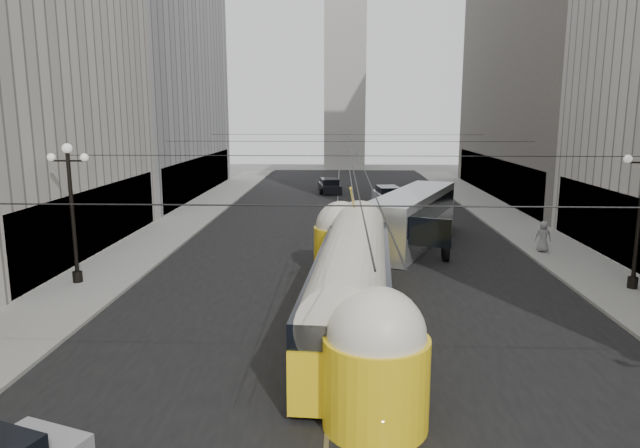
{
  "coord_description": "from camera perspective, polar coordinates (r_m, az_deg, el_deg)",
  "views": [
    {
      "loc": [
        -0.44,
        -6.98,
        7.73
      ],
      "look_at": [
        -1.16,
        12.27,
        4.06
      ],
      "focal_mm": 32.0,
      "sensor_mm": 36.0,
      "label": 1
    }
  ],
  "objects": [
    {
      "name": "road",
      "position": [
        40.23,
        2.73,
        -0.29
      ],
      "size": [
        20.0,
        85.0,
        0.02
      ],
      "primitive_type": "cube",
      "color": "black",
      "rests_on": "ground"
    },
    {
      "name": "sidewalk_left",
      "position": [
        45.16,
        -12.73,
        0.77
      ],
      "size": [
        4.0,
        72.0,
        0.15
      ],
      "primitive_type": "cube",
      "color": "gray",
      "rests_on": "ground"
    },
    {
      "name": "sidewalk_right",
      "position": [
        45.39,
        18.01,
        0.56
      ],
      "size": [
        4.0,
        72.0,
        0.15
      ],
      "primitive_type": "cube",
      "color": "gray",
      "rests_on": "ground"
    },
    {
      "name": "rail_left",
      "position": [
        40.23,
        1.66,
        -0.28
      ],
      "size": [
        0.12,
        85.0,
        0.04
      ],
      "primitive_type": "cube",
      "color": "gray",
      "rests_on": "ground"
    },
    {
      "name": "rail_right",
      "position": [
        40.24,
        3.79,
        -0.3
      ],
      "size": [
        0.12,
        85.0,
        0.04
      ],
      "primitive_type": "cube",
      "color": "gray",
      "rests_on": "ground"
    },
    {
      "name": "building_left_far",
      "position": [
        58.72,
        -18.12,
        16.72
      ],
      "size": [
        12.6,
        28.6,
        28.6
      ],
      "color": "#999999",
      "rests_on": "ground"
    },
    {
      "name": "building_right_far",
      "position": [
        59.27,
        23.53,
        18.26
      ],
      "size": [
        12.6,
        32.6,
        32.6
      ],
      "color": "#514C47",
      "rests_on": "ground"
    },
    {
      "name": "distant_tower",
      "position": [
        87.28,
        2.52,
        15.55
      ],
      "size": [
        6.0,
        6.0,
        31.36
      ],
      "color": "#B2AFA8",
      "rests_on": "ground"
    },
    {
      "name": "lamppost_left_mid",
      "position": [
        28.06,
        -23.58,
        1.73
      ],
      "size": [
        1.86,
        0.44,
        6.37
      ],
      "color": "black",
      "rests_on": "sidewalk_left"
    },
    {
      "name": "lamppost_right_mid",
      "position": [
        28.45,
        29.39,
        1.35
      ],
      "size": [
        1.86,
        0.44,
        6.37
      ],
      "color": "black",
      "rests_on": "sidewalk_right"
    },
    {
      "name": "catenary",
      "position": [
        38.52,
        3.0,
        8.03
      ],
      "size": [
        25.0,
        72.0,
        0.23
      ],
      "color": "black",
      "rests_on": "ground"
    },
    {
      "name": "streetcar",
      "position": [
        21.17,
        3.29,
        -5.48
      ],
      "size": [
        3.58,
        16.78,
        3.69
      ],
      "color": "yellow",
      "rests_on": "ground"
    },
    {
      "name": "city_bus",
      "position": [
        35.07,
        9.22,
        0.83
      ],
      "size": [
        7.03,
        13.02,
        3.19
      ],
      "color": "#AFB3B5",
      "rests_on": "ground"
    },
    {
      "name": "sedan_white_far",
      "position": [
        51.22,
        6.8,
        2.83
      ],
      "size": [
        2.66,
        5.09,
        1.53
      ],
      "color": "white",
      "rests_on": "ground"
    },
    {
      "name": "sedan_dark_far",
      "position": [
        58.02,
        0.97,
        3.79
      ],
      "size": [
        2.54,
        4.8,
        1.44
      ],
      "color": "black",
      "rests_on": "ground"
    },
    {
      "name": "pedestrian_sidewalk_right",
      "position": [
        34.45,
        21.43,
        -1.17
      ],
      "size": [
        0.95,
        0.68,
        1.77
      ],
      "primitive_type": "imported",
      "rotation": [
        0.0,
        0.0,
        2.96
      ],
      "color": "gray",
      "rests_on": "sidewalk_right"
    }
  ]
}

